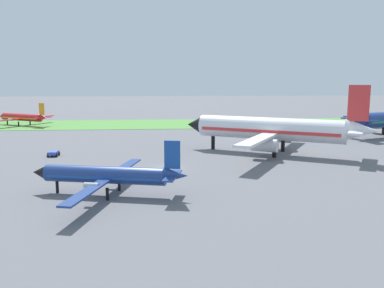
{
  "coord_description": "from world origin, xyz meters",
  "views": [
    {
      "loc": [
        -0.91,
        -61.06,
        13.38
      ],
      "look_at": [
        4.2,
        4.27,
        3.0
      ],
      "focal_mm": 37.27,
      "sensor_mm": 36.0,
      "label": 1
    }
  ],
  "objects_px": {
    "airplane_taxiing_turboprop": "(23,117)",
    "airplane_midfield_jet": "(273,129)",
    "baggage_cart_midfield": "(53,153)",
    "airplane_foreground_turboprop": "(108,175)"
  },
  "relations": [
    {
      "from": "airplane_taxiing_turboprop",
      "to": "airplane_midfield_jet",
      "type": "bearing_deg",
      "value": 171.19
    },
    {
      "from": "airplane_midfield_jet",
      "to": "baggage_cart_midfield",
      "type": "bearing_deg",
      "value": 29.27
    },
    {
      "from": "airplane_midfield_jet",
      "to": "airplane_foreground_turboprop",
      "type": "relative_size",
      "value": 1.47
    },
    {
      "from": "airplane_midfield_jet",
      "to": "baggage_cart_midfield",
      "type": "distance_m",
      "value": 40.15
    },
    {
      "from": "baggage_cart_midfield",
      "to": "airplane_foreground_turboprop",
      "type": "bearing_deg",
      "value": -152.49
    },
    {
      "from": "airplane_midfield_jet",
      "to": "airplane_taxiing_turboprop",
      "type": "relative_size",
      "value": 1.55
    },
    {
      "from": "airplane_midfield_jet",
      "to": "baggage_cart_midfield",
      "type": "height_order",
      "value": "airplane_midfield_jet"
    },
    {
      "from": "airplane_foreground_turboprop",
      "to": "airplane_midfield_jet",
      "type": "bearing_deg",
      "value": -123.58
    },
    {
      "from": "airplane_foreground_turboprop",
      "to": "airplane_taxiing_turboprop",
      "type": "bearing_deg",
      "value": -51.86
    },
    {
      "from": "airplane_midfield_jet",
      "to": "airplane_taxiing_turboprop",
      "type": "height_order",
      "value": "airplane_midfield_jet"
    }
  ]
}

